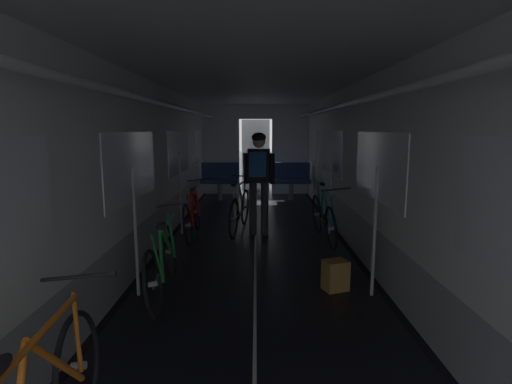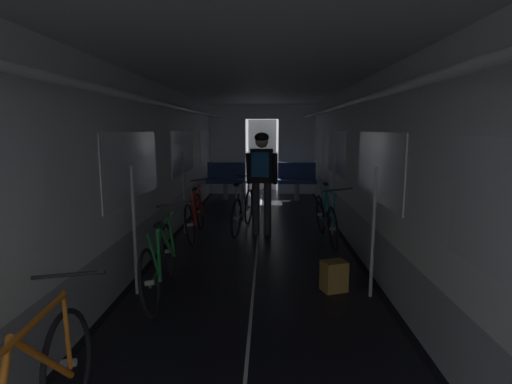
# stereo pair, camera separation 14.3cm
# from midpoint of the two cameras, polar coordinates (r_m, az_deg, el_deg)

# --- Properties ---
(train_car_shell) EXTENTS (3.14, 12.34, 2.57)m
(train_car_shell) POSITION_cam_midpoint_polar(r_m,az_deg,el_deg) (5.66, -0.73, 7.99)
(train_car_shell) COLOR black
(train_car_shell) RESTS_ON ground
(bench_seat_far_left) EXTENTS (0.98, 0.51, 0.95)m
(bench_seat_far_left) POSITION_cam_midpoint_polar(r_m,az_deg,el_deg) (10.25, -5.40, 2.05)
(bench_seat_far_left) COLOR gray
(bench_seat_far_left) RESTS_ON ground
(bench_seat_far_right) EXTENTS (0.98, 0.51, 0.95)m
(bench_seat_far_right) POSITION_cam_midpoint_polar(r_m,az_deg,el_deg) (10.24, 4.68, 2.05)
(bench_seat_far_right) COLOR gray
(bench_seat_far_right) RESTS_ON ground
(bicycle_teal) EXTENTS (0.44, 1.69, 0.95)m
(bicycle_teal) POSITION_cam_midpoint_polar(r_m,az_deg,el_deg) (6.55, 9.04, -3.59)
(bicycle_teal) COLOR black
(bicycle_teal) RESTS_ON ground
(bicycle_red) EXTENTS (0.44, 1.69, 0.96)m
(bicycle_red) POSITION_cam_midpoint_polar(r_m,az_deg,el_deg) (6.74, -9.48, -3.26)
(bicycle_red) COLOR black
(bicycle_red) RESTS_ON ground
(bicycle_green) EXTENTS (0.44, 1.69, 0.96)m
(bicycle_green) POSITION_cam_midpoint_polar(r_m,az_deg,el_deg) (4.51, -13.87, -9.57)
(bicycle_green) COLOR black
(bicycle_green) RESTS_ON ground
(person_cyclist_aisle) EXTENTS (0.55, 0.41, 1.73)m
(person_cyclist_aisle) POSITION_cam_midpoint_polar(r_m,az_deg,el_deg) (6.71, -0.12, 2.79)
(person_cyclist_aisle) COLOR #2D2D33
(person_cyclist_aisle) RESTS_ON ground
(bicycle_silver_in_aisle) EXTENTS (0.44, 1.68, 0.94)m
(bicycle_silver_in_aisle) POSITION_cam_midpoint_polar(r_m,az_deg,el_deg) (7.09, -2.81, -2.51)
(bicycle_silver_in_aisle) COLOR black
(bicycle_silver_in_aisle) RESTS_ON ground
(backpack_on_floor) EXTENTS (0.31, 0.28, 0.34)m
(backpack_on_floor) POSITION_cam_midpoint_polar(r_m,az_deg,el_deg) (4.68, 10.39, -11.50)
(backpack_on_floor) COLOR olive
(backpack_on_floor) RESTS_ON ground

